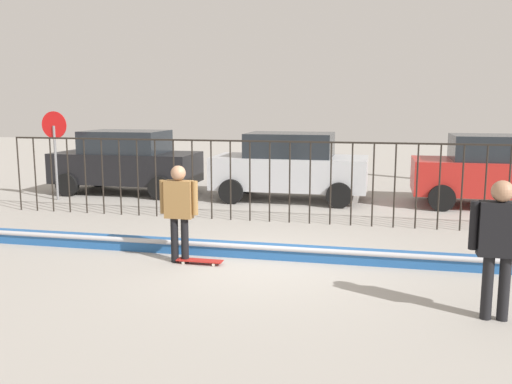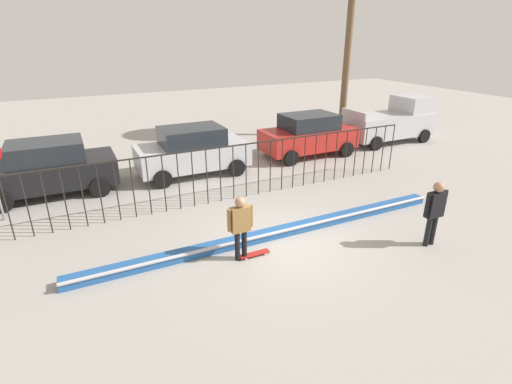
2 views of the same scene
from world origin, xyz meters
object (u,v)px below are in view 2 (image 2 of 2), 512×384
Objects in this scene: parked_car_black at (49,168)px; parked_car_red at (308,135)px; skateboarder at (240,223)px; skateboard at (255,254)px; parked_car_silver at (192,151)px; pickup_truck at (392,121)px; camera_operator at (435,208)px.

parked_car_red is (10.56, 0.01, 0.00)m from parked_car_black.
skateboarder is 1.02m from skateboard.
parked_car_silver is at bearing -179.48° from parked_car_red.
pickup_truck reaches higher than skateboard.
parked_car_black and parked_car_silver have the same top height.
skateboard is 0.17× the size of pickup_truck.
skateboard is 0.45× the size of camera_operator.
skateboarder is 2.11× the size of skateboard.
parked_car_red reaches higher than skateboarder.
pickup_truck is at bearing 38.19° from skateboarder.
skateboard is 8.22m from parked_car_black.
skateboard is 9.10m from parked_car_red.
parked_car_red is at bearing -69.22° from camera_operator.
skateboard is 0.19× the size of parked_car_red.
parked_car_black is at bearing -174.53° from pickup_truck.
camera_operator is 0.42× the size of parked_car_black.
pickup_truck is (10.74, 0.39, 0.06)m from parked_car_silver.
pickup_truck is (11.24, 7.02, 0.98)m from skateboard.
camera_operator is at bearing -123.89° from pickup_truck.
parked_car_silver is (5.06, -0.14, 0.00)m from parked_car_black.
skateboarder is 0.94× the size of camera_operator.
pickup_truck reaches higher than parked_car_black.
camera_operator is at bearing -101.70° from parked_car_red.
skateboarder is 0.36× the size of pickup_truck.
parked_car_red is 5.24m from pickup_truck.
parked_car_black is at bearing -11.29° from camera_operator.
parked_car_black is at bearing 177.35° from parked_car_silver.
parked_car_silver is 1.00× the size of parked_car_red.
parked_car_silver is 5.51m from parked_car_red.
camera_operator is 8.46m from parked_car_red.
pickup_truck reaches higher than skateboarder.
parked_car_silver reaches higher than skateboarder.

